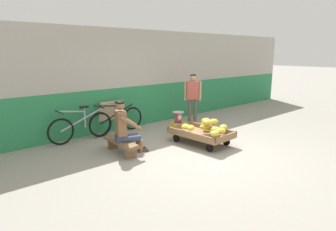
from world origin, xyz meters
TOP-DOWN VIEW (x-y plane):
  - ground_plane at (0.00, 0.00)m, footprint 80.00×80.00m
  - back_wall at (0.00, 3.03)m, footprint 16.00×0.30m
  - banana_cart at (0.48, 0.49)m, footprint 0.90×1.48m
  - banana_pile at (0.49, 0.30)m, footprint 0.89×1.09m
  - low_bench at (-1.29, 1.18)m, footprint 0.38×1.12m
  - vendor_seated at (-1.21, 1.16)m, footprint 0.73×0.60m
  - plastic_crate at (0.69, 1.49)m, footprint 0.36×0.28m
  - weighing_scale at (0.69, 1.49)m, footprint 0.30×0.30m
  - bicycle_near_left at (-1.52, 2.60)m, footprint 1.66×0.48m
  - bicycle_far_left at (-0.49, 2.64)m, footprint 1.66×0.48m
  - sign_board at (-0.55, 2.86)m, footprint 0.70×0.29m
  - customer_adult at (1.57, 1.81)m, footprint 0.38×0.37m

SIDE VIEW (x-z plane):
  - ground_plane at x=0.00m, z-range 0.00..0.00m
  - plastic_crate at x=0.69m, z-range 0.00..0.30m
  - low_bench at x=-1.29m, z-range 0.06..0.33m
  - banana_cart at x=0.48m, z-range 0.06..0.42m
  - bicycle_near_left at x=-1.52m, z-range -0.08..0.78m
  - bicycle_far_left at x=-0.49m, z-range -0.08..0.78m
  - sign_board at x=-0.55m, z-range 0.00..0.86m
  - weighing_scale at x=0.69m, z-range 0.31..0.60m
  - banana_pile at x=0.49m, z-range 0.33..0.59m
  - vendor_seated at x=-1.21m, z-range 0.00..1.14m
  - customer_adult at x=1.57m, z-range 0.19..1.72m
  - back_wall at x=0.00m, z-range 0.00..2.76m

